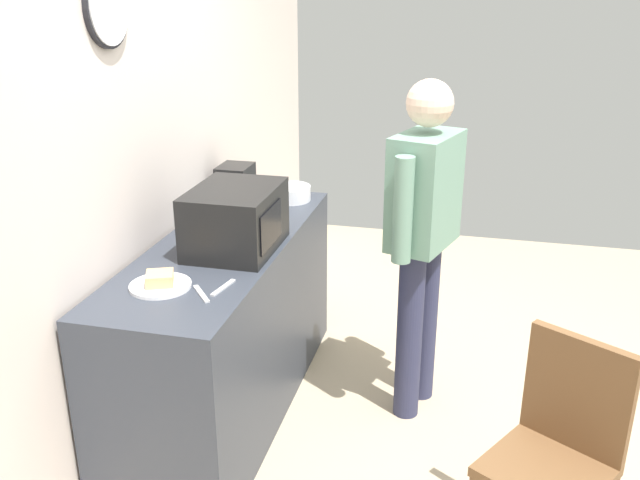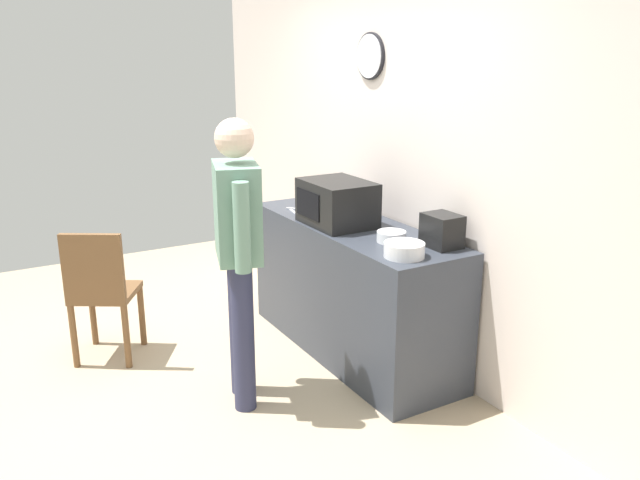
% 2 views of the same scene
% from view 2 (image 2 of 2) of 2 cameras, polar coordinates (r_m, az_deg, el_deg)
% --- Properties ---
extents(ground_plane, '(6.00, 6.00, 0.00)m').
position_cam_2_polar(ground_plane, '(4.31, -11.99, -12.58)').
color(ground_plane, tan).
extents(back_wall, '(5.40, 0.13, 2.60)m').
position_cam_2_polar(back_wall, '(4.57, 6.50, 6.76)').
color(back_wall, silver).
rests_on(back_wall, ground_plane).
extents(kitchen_counter, '(1.85, 0.62, 0.93)m').
position_cam_2_polar(kitchen_counter, '(4.51, 2.91, -4.34)').
color(kitchen_counter, '#333842').
rests_on(kitchen_counter, ground_plane).
extents(microwave, '(0.50, 0.39, 0.30)m').
position_cam_2_polar(microwave, '(4.33, 1.52, 3.31)').
color(microwave, black).
rests_on(microwave, kitchen_counter).
extents(sandwich_plate, '(0.26, 0.26, 0.07)m').
position_cam_2_polar(sandwich_plate, '(4.85, 0.11, 3.17)').
color(sandwich_plate, white).
rests_on(sandwich_plate, kitchen_counter).
extents(salad_bowl, '(0.23, 0.23, 0.08)m').
position_cam_2_polar(salad_bowl, '(3.70, 7.48, -0.87)').
color(salad_bowl, white).
rests_on(salad_bowl, kitchen_counter).
extents(cereal_bowl, '(0.18, 0.18, 0.07)m').
position_cam_2_polar(cereal_bowl, '(3.98, 6.35, 0.30)').
color(cereal_bowl, white).
rests_on(cereal_bowl, kitchen_counter).
extents(toaster, '(0.22, 0.18, 0.20)m').
position_cam_2_polar(toaster, '(3.91, 10.77, 0.83)').
color(toaster, black).
rests_on(toaster, kitchen_counter).
extents(fork_utensil, '(0.14, 0.12, 0.01)m').
position_cam_2_polar(fork_utensil, '(4.78, -2.06, 2.78)').
color(fork_utensil, silver).
rests_on(fork_utensil, kitchen_counter).
extents(spoon_utensil, '(0.17, 0.05, 0.01)m').
position_cam_2_polar(spoon_utensil, '(4.69, -2.32, 2.49)').
color(spoon_utensil, silver).
rests_on(spoon_utensil, kitchen_counter).
extents(person_standing, '(0.57, 0.35, 1.71)m').
position_cam_2_polar(person_standing, '(3.71, -7.27, -0.19)').
color(person_standing, '#2B2E4B').
rests_on(person_standing, ground_plane).
extents(wooden_chair, '(0.55, 0.55, 0.94)m').
position_cam_2_polar(wooden_chair, '(4.57, -18.84, -4.16)').
color(wooden_chair, brown).
rests_on(wooden_chair, ground_plane).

